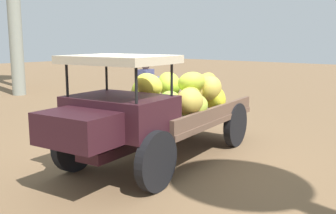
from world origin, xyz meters
TOP-DOWN VIEW (x-y plane):
  - ground_plane at (0.00, 0.00)m, footprint 60.00×60.00m
  - truck at (0.29, 0.16)m, footprint 4.60×2.25m
  - farmer at (-1.25, -1.59)m, footprint 0.53×0.49m
  - wooden_crate at (-2.16, -1.09)m, footprint 0.43×0.55m

SIDE VIEW (x-z plane):
  - ground_plane at x=0.00m, z-range 0.00..0.00m
  - wooden_crate at x=-2.16m, z-range 0.00..0.48m
  - truck at x=0.29m, z-range 0.01..1.89m
  - farmer at x=-1.25m, z-range 0.12..1.84m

